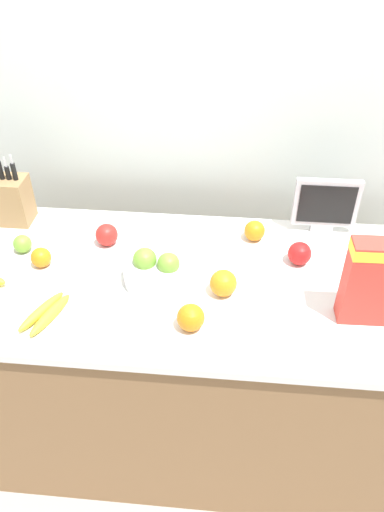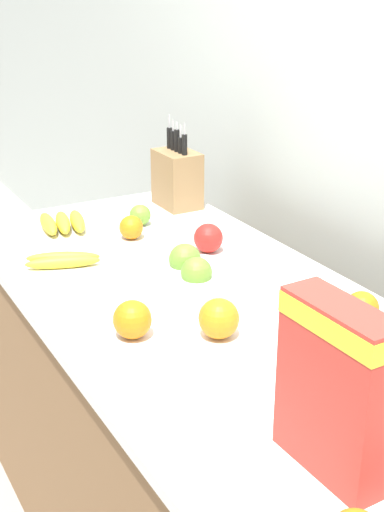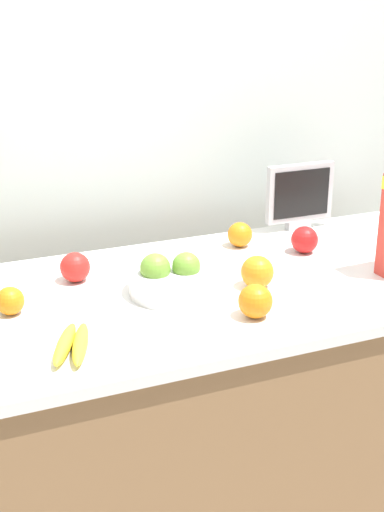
% 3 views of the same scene
% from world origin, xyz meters
% --- Properties ---
extents(ground_plane, '(14.00, 14.00, 0.00)m').
position_xyz_m(ground_plane, '(0.00, 0.00, 0.00)').
color(ground_plane, gray).
extents(wall_back, '(9.00, 0.06, 2.60)m').
position_xyz_m(wall_back, '(0.00, 0.60, 1.30)').
color(wall_back, silver).
rests_on(wall_back, ground_plane).
extents(counter, '(1.79, 0.78, 0.87)m').
position_xyz_m(counter, '(0.00, 0.00, 0.44)').
color(counter, olive).
rests_on(counter, ground_plane).
extents(knife_block, '(0.16, 0.11, 0.30)m').
position_xyz_m(knife_block, '(-0.71, 0.29, 0.97)').
color(knife_block, '#937047').
rests_on(knife_block, counter).
extents(small_monitor, '(0.24, 0.03, 0.22)m').
position_xyz_m(small_monitor, '(0.50, 0.33, 0.99)').
color(small_monitor, '#B7B7BC').
rests_on(small_monitor, counter).
extents(cereal_box, '(0.21, 0.08, 0.29)m').
position_xyz_m(cereal_box, '(0.60, -0.13, 1.03)').
color(cereal_box, red).
rests_on(cereal_box, counter).
extents(fruit_bowl, '(0.25, 0.25, 0.11)m').
position_xyz_m(fruit_bowl, '(-0.07, -0.01, 0.91)').
color(fruit_bowl, silver).
rests_on(fruit_bowl, counter).
extents(banana_bunch_right, '(0.14, 0.21, 0.03)m').
position_xyz_m(banana_bunch_right, '(-0.40, -0.22, 0.89)').
color(banana_bunch_right, yellow).
rests_on(banana_bunch_right, counter).
extents(apple_leftmost, '(0.08, 0.08, 0.08)m').
position_xyz_m(apple_leftmost, '(0.40, 0.12, 0.91)').
color(apple_leftmost, red).
rests_on(apple_leftmost, counter).
extents(apple_by_knife_block, '(0.08, 0.08, 0.08)m').
position_xyz_m(apple_by_knife_block, '(-0.30, 0.17, 0.91)').
color(apple_by_knife_block, red).
rests_on(apple_by_knife_block, counter).
extents(apple_rear, '(0.07, 0.07, 0.07)m').
position_xyz_m(apple_rear, '(-0.59, 0.10, 0.90)').
color(apple_rear, '#6B9E33').
rests_on(apple_rear, counter).
extents(orange_near_bowl, '(0.07, 0.07, 0.07)m').
position_xyz_m(orange_near_bowl, '(-0.50, 0.02, 0.91)').
color(orange_near_bowl, orange).
rests_on(orange_near_bowl, counter).
extents(orange_front_center, '(0.08, 0.08, 0.08)m').
position_xyz_m(orange_front_center, '(0.24, 0.25, 0.91)').
color(orange_front_center, orange).
rests_on(orange_front_center, counter).
extents(orange_back_center, '(0.09, 0.09, 0.09)m').
position_xyz_m(orange_back_center, '(0.14, -0.06, 0.91)').
color(orange_back_center, orange).
rests_on(orange_back_center, counter).
extents(orange_mid_right, '(0.09, 0.09, 0.09)m').
position_xyz_m(orange_mid_right, '(0.05, -0.23, 0.91)').
color(orange_mid_right, orange).
rests_on(orange_mid_right, counter).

